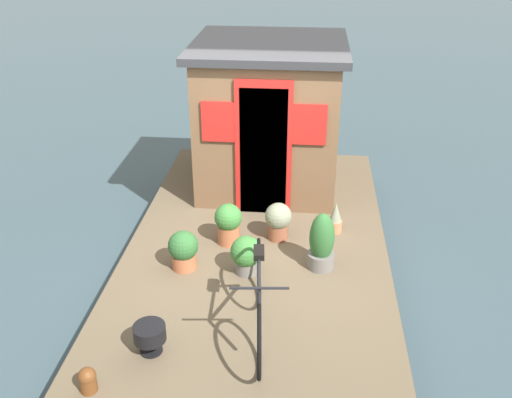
{
  "coord_description": "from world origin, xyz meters",
  "views": [
    {
      "loc": [
        -5.92,
        -0.55,
        4.12
      ],
      "look_at": [
        -0.2,
        0.0,
        1.13
      ],
      "focal_mm": 40.2,
      "sensor_mm": 36.0,
      "label": 1
    }
  ],
  "objects": [
    {
      "name": "houseboat_deck",
      "position": [
        0.0,
        0.0,
        0.22
      ],
      "size": [
        5.67,
        3.1,
        0.43
      ],
      "color": "brown",
      "rests_on": "ground_plane"
    },
    {
      "name": "houseboat_cabin",
      "position": [
        1.72,
        0.0,
        1.47
      ],
      "size": [
        2.07,
        2.07,
        2.04
      ],
      "color": "brown",
      "rests_on": "houseboat_deck"
    },
    {
      "name": "mooring_bollard",
      "position": [
        -2.5,
        1.2,
        0.56
      ],
      "size": [
        0.15,
        0.15,
        0.24
      ],
      "color": "brown",
      "rests_on": "houseboat_deck"
    },
    {
      "name": "potted_plant_geranium",
      "position": [
        -0.03,
        0.35,
        0.71
      ],
      "size": [
        0.33,
        0.33,
        0.51
      ],
      "color": "#B2603D",
      "rests_on": "houseboat_deck"
    },
    {
      "name": "bicycle",
      "position": [
        -1.63,
        -0.16,
        0.82
      ],
      "size": [
        1.69,
        0.5,
        0.84
      ],
      "color": "black",
      "rests_on": "houseboat_deck"
    },
    {
      "name": "potted_plant_basil",
      "position": [
        -0.64,
        0.07,
        0.67
      ],
      "size": [
        0.35,
        0.35,
        0.45
      ],
      "color": "slate",
      "rests_on": "houseboat_deck"
    },
    {
      "name": "ground_plane",
      "position": [
        0.0,
        0.0,
        0.0
      ],
      "size": [
        60.0,
        60.0,
        0.0
      ],
      "primitive_type": "plane",
      "color": "#384C54"
    },
    {
      "name": "potted_plant_rosemary",
      "position": [
        0.36,
        -0.94,
        0.62
      ],
      "size": [
        0.18,
        0.18,
        0.4
      ],
      "color": "#C6754C",
      "rests_on": "houseboat_deck"
    },
    {
      "name": "charcoal_grill",
      "position": [
        -1.99,
        0.8,
        0.64
      ],
      "size": [
        0.3,
        0.3,
        0.29
      ],
      "color": "black",
      "rests_on": "houseboat_deck"
    },
    {
      "name": "potted_plant_lavender",
      "position": [
        -0.45,
        -0.76,
        0.74
      ],
      "size": [
        0.31,
        0.31,
        0.68
      ],
      "color": "slate",
      "rests_on": "houseboat_deck"
    },
    {
      "name": "potted_plant_thyme",
      "position": [
        -0.62,
        0.77,
        0.68
      ],
      "size": [
        0.34,
        0.34,
        0.46
      ],
      "color": "#B2603D",
      "rests_on": "houseboat_deck"
    },
    {
      "name": "potted_plant_ivy",
      "position": [
        0.12,
        -0.24,
        0.7
      ],
      "size": [
        0.33,
        0.33,
        0.48
      ],
      "color": "#935138",
      "rests_on": "houseboat_deck"
    }
  ]
}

